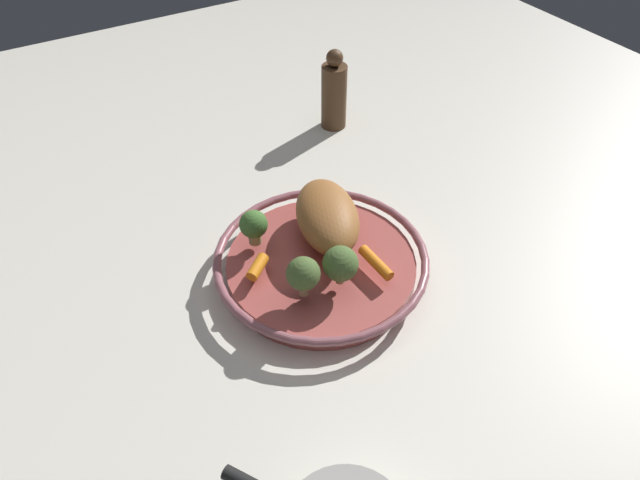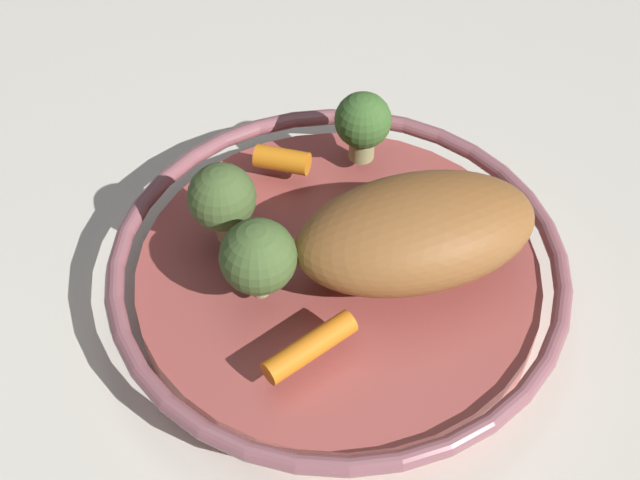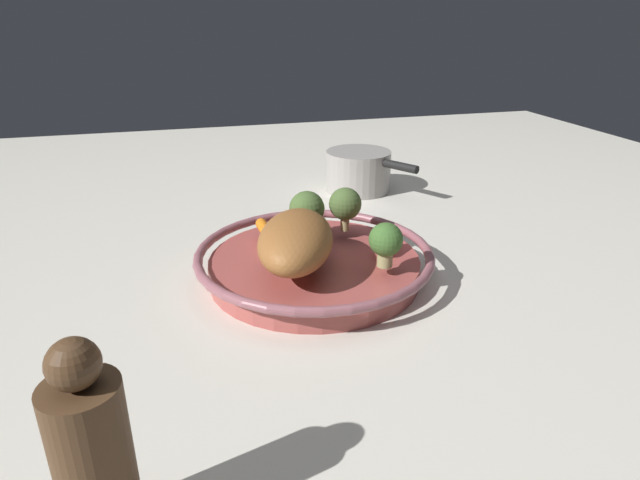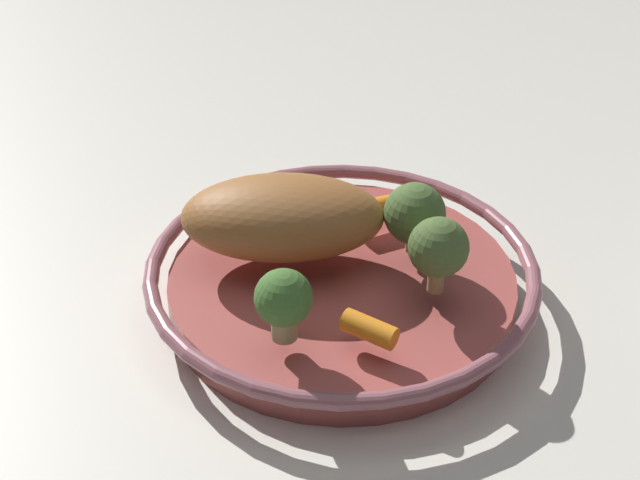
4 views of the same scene
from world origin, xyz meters
The scene contains 10 objects.
ground_plane centered at (0.00, 0.00, 0.00)m, with size 2.19×2.19×0.00m, color silver.
serving_bowl centered at (0.00, 0.00, 0.02)m, with size 0.33×0.33×0.04m.
roast_chicken_piece centered at (0.04, -0.03, 0.08)m, with size 0.17×0.09×0.06m, color #955C2D.
baby_carrot_near_rim centered at (-0.06, -0.06, 0.05)m, with size 0.02×0.02×0.07m, color orange.
baby_carrot_back centered at (0.02, 0.10, 0.05)m, with size 0.02×0.02×0.04m, color orange.
broccoli_floret_edge centered at (-0.05, 0.06, 0.08)m, with size 0.05×0.05×0.07m.
broccoli_floret_large centered at (-0.06, 0.01, 0.08)m, with size 0.05×0.05×0.06m.
broccoli_floret_mid centered at (0.08, 0.07, 0.08)m, with size 0.04×0.04×0.06m.
pepper_mill centered at (0.36, -0.25, 0.08)m, with size 0.05×0.05×0.17m.
saucepan centered at (-0.36, 0.19, 0.04)m, with size 0.19×0.15×0.08m.
Camera 3 is at (0.66, -0.17, 0.35)m, focal length 30.63 mm.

